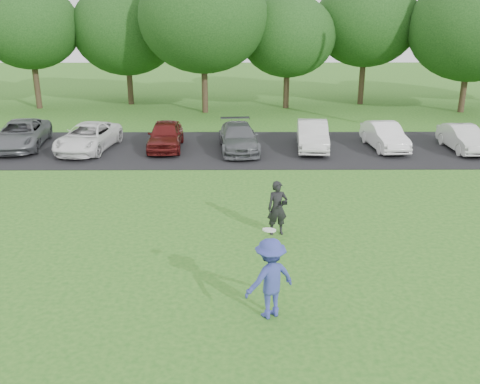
# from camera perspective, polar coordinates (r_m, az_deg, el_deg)

# --- Properties ---
(ground) EXTENTS (100.00, 100.00, 0.00)m
(ground) POSITION_cam_1_polar(r_m,az_deg,el_deg) (12.23, 0.10, -11.30)
(ground) COLOR #27641C
(ground) RESTS_ON ground
(parking_lot) EXTENTS (32.00, 6.50, 0.03)m
(parking_lot) POSITION_cam_1_polar(r_m,az_deg,el_deg) (24.32, -0.13, 4.65)
(parking_lot) COLOR black
(parking_lot) RESTS_ON ground
(frisbee_player) EXTENTS (1.31, 1.13, 2.11)m
(frisbee_player) POSITION_cam_1_polar(r_m,az_deg,el_deg) (11.23, 3.23, -9.17)
(frisbee_player) COLOR #363F99
(frisbee_player) RESTS_ON ground
(camera_bystander) EXTENTS (0.62, 0.46, 1.58)m
(camera_bystander) POSITION_cam_1_polar(r_m,az_deg,el_deg) (15.14, 4.01, -1.73)
(camera_bystander) COLOR black
(camera_bystander) RESTS_ON ground
(parked_cars) EXTENTS (28.65, 4.99, 1.24)m
(parked_cars) POSITION_cam_1_polar(r_m,az_deg,el_deg) (24.14, -2.92, 5.98)
(parked_cars) COLOR #5A5E62
(parked_cars) RESTS_ON parking_lot
(tree_row) EXTENTS (42.39, 9.85, 8.64)m
(tree_row) POSITION_cam_1_polar(r_m,az_deg,el_deg) (33.32, 2.52, 17.20)
(tree_row) COLOR #38281C
(tree_row) RESTS_ON ground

